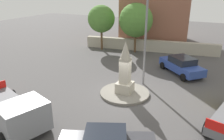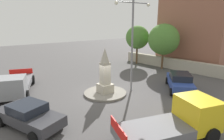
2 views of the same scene
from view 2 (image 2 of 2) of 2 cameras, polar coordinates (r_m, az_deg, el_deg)
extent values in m
plane|color=#4F4C4C|center=(16.13, -2.03, -7.15)|extent=(80.00, 80.00, 0.00)
cylinder|color=gray|center=(16.10, -2.03, -6.88)|extent=(3.53, 3.53, 0.17)
cube|color=#B2AA99|center=(15.94, -2.05, -5.38)|extent=(1.09, 1.09, 0.73)
cube|color=#B2AA99|center=(15.56, -2.09, -1.02)|extent=(0.68, 0.68, 1.79)
cone|color=#B2AA99|center=(15.22, -2.14, 4.39)|extent=(0.74, 0.74, 1.20)
cylinder|color=slate|center=(15.98, 6.03, 7.08)|extent=(0.16, 0.16, 7.81)
cylinder|color=slate|center=(15.37, 3.92, 19.63)|extent=(1.66, 0.08, 0.08)
cylinder|color=slate|center=(16.46, 8.66, 19.17)|extent=(1.66, 0.08, 0.08)
sphere|color=#F2EACC|center=(14.86, 1.29, 19.45)|extent=(0.28, 0.28, 0.28)
sphere|color=#F2EACC|center=(17.03, 10.77, 18.58)|extent=(0.28, 0.28, 0.28)
cube|color=#2D479E|center=(17.86, 19.55, -3.60)|extent=(4.36, 4.39, 0.67)
cube|color=#1E232D|center=(17.61, 19.76, -1.79)|extent=(2.58, 2.59, 0.55)
cylinder|color=black|center=(19.29, 16.13, -3.05)|extent=(0.61, 0.61, 0.64)
cylinder|color=black|center=(19.58, 21.23, -3.22)|extent=(0.61, 0.61, 0.64)
cylinder|color=black|center=(16.37, 17.33, -6.29)|extent=(0.61, 0.61, 0.64)
cylinder|color=black|center=(16.72, 23.31, -6.41)|extent=(0.61, 0.61, 0.64)
cube|color=#38383D|center=(12.18, -23.55, -12.73)|extent=(3.31, 4.64, 0.61)
cube|color=#1E232D|center=(11.99, -23.99, -10.29)|extent=(2.18, 2.28, 0.49)
cylinder|color=black|center=(11.72, -15.39, -14.77)|extent=(0.46, 0.67, 0.64)
cylinder|color=black|center=(10.80, -22.38, -18.13)|extent=(0.46, 0.67, 0.64)
cylinder|color=black|center=(13.88, -24.17, -10.78)|extent=(0.46, 0.67, 0.64)
cylinder|color=black|center=(13.11, -30.51, -13.09)|extent=(0.46, 0.67, 0.64)
cube|color=gray|center=(16.06, -28.24, -4.58)|extent=(2.66, 2.42, 1.51)
cube|color=slate|center=(18.98, -26.30, -3.29)|extent=(3.42, 4.61, 0.44)
cube|color=red|center=(20.79, -25.54, -0.41)|extent=(2.01, 0.75, 0.50)
cylinder|color=black|center=(16.03, -24.11, -7.00)|extent=(0.54, 0.89, 0.84)
cylinder|color=black|center=(20.04, -22.58, -2.66)|extent=(0.54, 0.89, 0.84)
cylinder|color=black|center=(20.42, -28.70, -3.04)|extent=(0.54, 0.89, 0.84)
cube|color=yellow|center=(11.32, 24.06, -11.50)|extent=(2.18, 2.40, 1.62)
cube|color=slate|center=(10.07, 11.94, -17.56)|extent=(4.09, 2.93, 0.47)
cube|color=red|center=(9.11, 1.85, -17.39)|extent=(0.58, 1.88, 0.50)
cylinder|color=black|center=(12.38, 20.76, -13.04)|extent=(0.88, 0.50, 0.84)
cylinder|color=black|center=(11.15, 27.68, -17.04)|extent=(0.88, 0.50, 0.84)
cylinder|color=black|center=(10.51, 3.56, -17.27)|extent=(0.88, 0.50, 0.84)
cube|color=#B2AA99|center=(25.18, 18.86, 1.61)|extent=(2.94, 15.65, 1.33)
cube|color=#935B47|center=(29.39, 24.68, 13.16)|extent=(8.66, 9.48, 11.82)
cylinder|color=brown|center=(24.95, 14.79, 3.05)|extent=(0.26, 0.26, 2.40)
sphere|color=#4C7F33|center=(24.59, 15.17, 8.84)|extent=(3.82, 3.82, 3.82)
cylinder|color=brown|center=(27.29, 7.41, 4.58)|extent=(0.26, 0.26, 2.60)
sphere|color=#4C7F33|center=(26.98, 7.58, 9.65)|extent=(3.21, 3.21, 3.21)
camera|label=1|loc=(8.96, -72.84, 12.61)|focal=35.37mm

